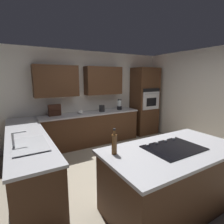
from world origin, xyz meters
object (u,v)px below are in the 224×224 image
sink_unit (29,145)px  spice_rack (55,110)px  oil_bottle (114,144)px  blender (119,105)px  wall_oven (145,101)px  kettle (102,108)px  cooktop (173,148)px  mixing_bowl (80,112)px

sink_unit → spice_rack: spice_rack is taller
sink_unit → oil_bottle: 1.24m
sink_unit → blender: bearing=-146.1°
blender → spice_rack: bearing=-2.9°
wall_oven → blender: (1.00, 0.01, -0.05)m
kettle → oil_bottle: 2.89m
sink_unit → oil_bottle: oil_bottle is taller
wall_oven → spice_rack: 2.90m
sink_unit → oil_bottle: (-0.91, 0.84, 0.12)m
sink_unit → kettle: (-2.08, -1.80, 0.07)m
blender → spice_rack: (1.90, -0.10, 0.01)m
cooktop → mixing_bowl: (0.28, -2.89, 0.04)m
sink_unit → mixing_bowl: size_ratio=4.32×
cooktop → oil_bottle: bearing=-17.4°
sink_unit → blender: blender is taller
wall_oven → kettle: bearing=0.4°
sink_unit → kettle: 2.75m
wall_oven → sink_unit: bearing=26.2°
cooktop → oil_bottle: oil_bottle is taller
wall_oven → spice_rack: bearing=-1.7°
blender → wall_oven: bearing=-179.4°
blender → kettle: bearing=0.0°
cooktop → wall_oven: bearing=-124.2°
cooktop → oil_bottle: (0.80, -0.25, 0.13)m
sink_unit → mixing_bowl: 2.30m
blender → kettle: blender is taller
sink_unit → kettle: bearing=-139.1°
mixing_bowl → spice_rack: 0.66m
sink_unit → oil_bottle: bearing=137.3°
sink_unit → wall_oven: bearing=-153.8°
oil_bottle → blender: bearing=-123.8°
blender → spice_rack: size_ratio=1.02×
cooktop → blender: blender is taller
sink_unit → spice_rack: size_ratio=2.27×
cooktop → spice_rack: 3.13m
oil_bottle → kettle: bearing=-113.9°
cooktop → oil_bottle: size_ratio=2.27×
spice_rack → cooktop: bearing=107.3°
spice_rack → oil_bottle: (-0.13, 2.73, -0.01)m
blender → oil_bottle: size_ratio=0.95×
spice_rack → kettle: size_ratio=1.66×
sink_unit → mixing_bowl: bearing=-128.5°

